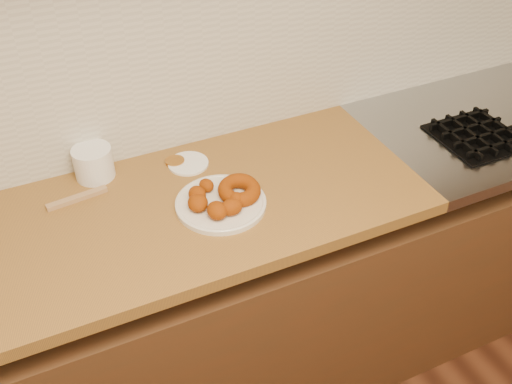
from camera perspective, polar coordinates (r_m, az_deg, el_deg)
wall_back at (r=1.79m, az=-5.56°, el=17.63°), size 4.00×0.02×2.70m
base_cabinet at (r=2.11m, az=-0.93°, el=-10.59°), size 3.60×0.60×0.77m
butcher_block at (r=1.68m, az=-21.86°, el=-5.89°), size 2.30×0.62×0.04m
backsplash at (r=1.84m, az=-5.14°, el=13.13°), size 3.60×0.02×0.60m
donut_plate at (r=1.69m, az=-3.37°, el=-1.11°), size 0.26×0.26×0.01m
ring_donut at (r=1.69m, az=-1.62°, el=0.19°), size 0.15×0.15×0.06m
fried_dough_chunks at (r=1.65m, az=-4.10°, el=-0.93°), size 0.16×0.18×0.05m
plastic_tub at (r=1.83m, az=-15.23°, el=2.70°), size 0.13×0.13×0.10m
tub_lid at (r=1.86m, az=-6.47°, el=2.71°), size 0.16×0.16×0.01m
brass_jar_lid at (r=1.87m, az=-7.73°, el=2.91°), size 0.08×0.08×0.01m
wooden_utensil at (r=1.78m, az=-16.67°, el=-0.56°), size 0.18×0.04×0.01m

